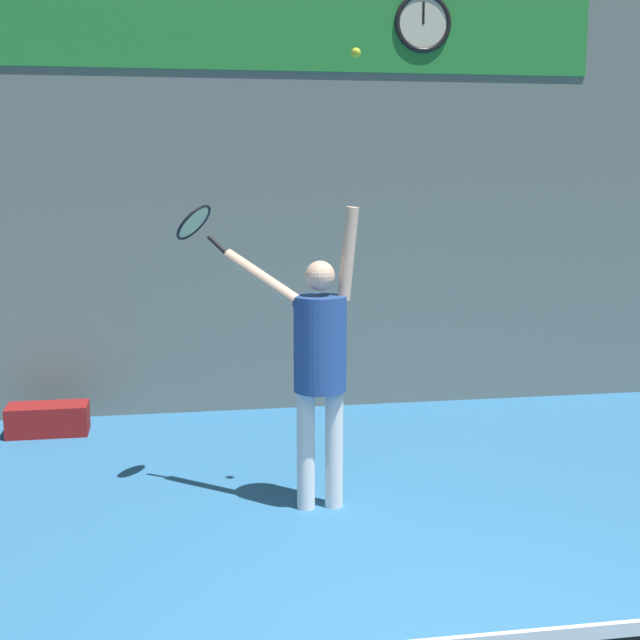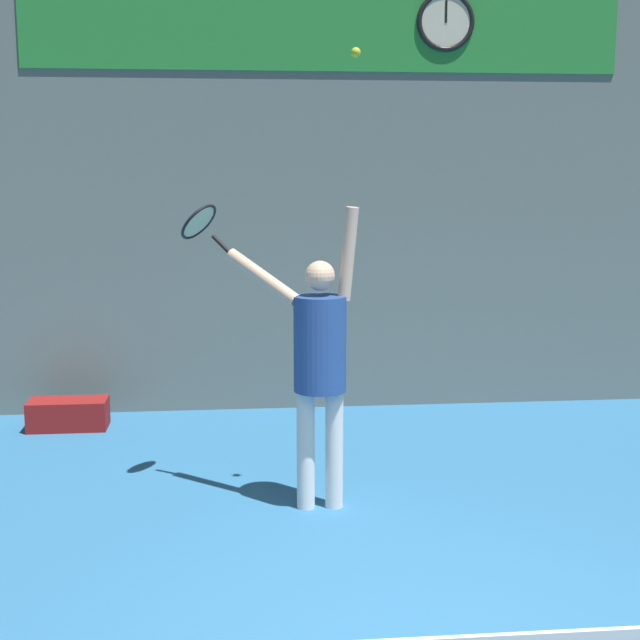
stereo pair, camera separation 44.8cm
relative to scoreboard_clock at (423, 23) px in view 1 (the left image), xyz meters
The scene contains 7 objects.
back_wall 1.79m from the scoreboard_clock, behind, with size 18.00×0.10×5.00m.
sponsor_banner 1.17m from the scoreboard_clock, behind, with size 5.82×0.02×0.96m.
scoreboard_clock is the anchor object (origin of this frame).
tennis_player 4.15m from the scoreboard_clock, 118.88° to the right, with size 0.95×0.60×2.18m.
tennis_racket 3.72m from the scoreboard_clock, 136.26° to the right, with size 0.43×0.41×0.37m.
tennis_ball 3.15m from the scoreboard_clock, 114.34° to the right, with size 0.07×0.07×0.07m.
equipment_bag 5.26m from the scoreboard_clock, behind, with size 0.73×0.36×0.28m.
Camera 1 is at (-1.38, -3.74, 2.41)m, focal length 50.00 mm.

